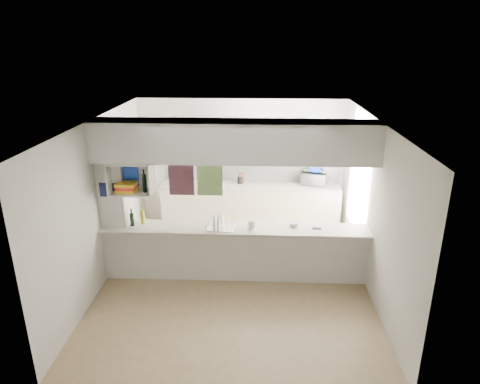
# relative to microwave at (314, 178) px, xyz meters

# --- Properties ---
(floor) EXTENTS (4.80, 4.80, 0.00)m
(floor) POSITION_rel_microwave_xyz_m (-1.48, -2.15, -1.06)
(floor) COLOR #927B55
(floor) RESTS_ON ground
(ceiling) EXTENTS (4.80, 4.80, 0.00)m
(ceiling) POSITION_rel_microwave_xyz_m (-1.48, -2.15, 1.54)
(ceiling) COLOR white
(ceiling) RESTS_ON wall_back
(wall_back) EXTENTS (4.20, 0.00, 4.20)m
(wall_back) POSITION_rel_microwave_xyz_m (-1.48, 0.25, 0.24)
(wall_back) COLOR silver
(wall_back) RESTS_ON floor
(wall_left) EXTENTS (0.00, 4.80, 4.80)m
(wall_left) POSITION_rel_microwave_xyz_m (-3.58, -2.15, 0.24)
(wall_left) COLOR silver
(wall_left) RESTS_ON floor
(wall_right) EXTENTS (0.00, 4.80, 4.80)m
(wall_right) POSITION_rel_microwave_xyz_m (0.62, -2.15, 0.24)
(wall_right) COLOR silver
(wall_right) RESTS_ON floor
(servery_partition) EXTENTS (4.20, 0.50, 2.60)m
(servery_partition) POSITION_rel_microwave_xyz_m (-1.65, -2.15, 0.60)
(servery_partition) COLOR silver
(servery_partition) RESTS_ON floor
(cubby_shelf) EXTENTS (0.65, 0.35, 0.50)m
(cubby_shelf) POSITION_rel_microwave_xyz_m (-3.04, -2.21, 0.66)
(cubby_shelf) COLOR white
(cubby_shelf) RESTS_ON bulkhead
(kitchen_run) EXTENTS (3.60, 0.63, 2.24)m
(kitchen_run) POSITION_rel_microwave_xyz_m (-1.32, -0.01, -0.23)
(kitchen_run) COLOR beige
(kitchen_run) RESTS_ON floor
(microwave) EXTENTS (0.56, 0.46, 0.27)m
(microwave) POSITION_rel_microwave_xyz_m (0.00, 0.00, 0.00)
(microwave) COLOR white
(microwave) RESTS_ON bench_top
(bowl) EXTENTS (0.28, 0.28, 0.07)m
(bowl) POSITION_rel_microwave_xyz_m (0.02, -0.03, 0.17)
(bowl) COLOR navy
(bowl) RESTS_ON microwave
(dish_rack) EXTENTS (0.47, 0.37, 0.23)m
(dish_rack) POSITION_rel_microwave_xyz_m (-1.69, -2.17, -0.04)
(dish_rack) COLOR silver
(dish_rack) RESTS_ON breakfast_bar
(cup) EXTENTS (0.17, 0.17, 0.10)m
(cup) POSITION_rel_microwave_xyz_m (-1.22, -2.21, -0.07)
(cup) COLOR white
(cup) RESTS_ON dish_rack
(wine_bottles) EXTENTS (0.21, 0.14, 0.31)m
(wine_bottles) POSITION_rel_microwave_xyz_m (-3.02, -2.11, -0.02)
(wine_bottles) COLOR black
(wine_bottles) RESTS_ON breakfast_bar
(plastic_tubs) EXTENTS (0.49, 0.17, 0.07)m
(plastic_tubs) POSITION_rel_microwave_xyz_m (-0.52, -2.07, -0.10)
(plastic_tubs) COLOR silver
(plastic_tubs) RESTS_ON breakfast_bar
(utensil_jar) EXTENTS (0.10, 0.10, 0.15)m
(utensil_jar) POSITION_rel_microwave_xyz_m (-1.49, 0.00, -0.06)
(utensil_jar) COLOR black
(utensil_jar) RESTS_ON bench_top
(knife_block) EXTENTS (0.12, 0.10, 0.20)m
(knife_block) POSITION_rel_microwave_xyz_m (-1.47, 0.03, -0.04)
(knife_block) COLOR #4F2C1B
(knife_block) RESTS_ON bench_top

